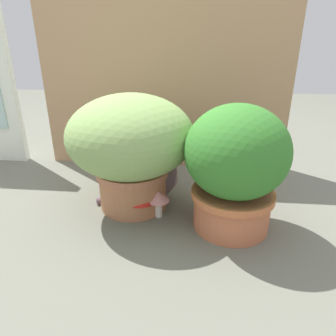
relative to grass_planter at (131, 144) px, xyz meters
name	(u,v)px	position (x,y,z in m)	size (l,w,h in m)	color
ground_plane	(141,209)	(0.03, -0.03, -0.26)	(6.00, 6.00, 0.00)	#646558
cardboard_backdrop	(164,79)	(0.08, 0.46, 0.19)	(1.23, 0.03, 0.90)	tan
grass_planter	(131,144)	(0.00, 0.00, 0.00)	(0.47, 0.47, 0.45)	#AB6E49
leafy_planter	(235,166)	(0.38, -0.11, -0.03)	(0.35, 0.35, 0.44)	#C06A45
cat	(151,173)	(0.06, 0.05, -0.14)	(0.39, 0.27, 0.32)	#5F4C53
mushroom_ornament_pink	(158,198)	(0.11, -0.07, -0.19)	(0.08, 0.08, 0.11)	silver
mushroom_ornament_red	(140,196)	(0.04, -0.07, -0.18)	(0.12, 0.12, 0.12)	silver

